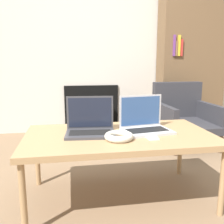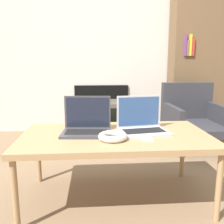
% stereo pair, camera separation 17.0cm
% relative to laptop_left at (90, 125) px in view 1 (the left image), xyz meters
% --- Properties ---
extents(wall_back, '(7.00, 0.08, 2.60)m').
position_rel_laptop_left_xyz_m(wall_back, '(0.19, 1.81, 0.77)').
color(wall_back, beige).
rests_on(wall_back, ground_plane).
extents(table, '(1.23, 0.68, 0.46)m').
position_rel_laptop_left_xyz_m(table, '(0.19, -0.05, -0.09)').
color(table, '#9E7A51').
rests_on(table, ground_plane).
extents(laptop_left, '(0.34, 0.25, 0.24)m').
position_rel_laptop_left_xyz_m(laptop_left, '(0.00, 0.00, 0.00)').
color(laptop_left, '#38383D').
rests_on(laptop_left, table).
extents(laptop_right, '(0.35, 0.28, 0.24)m').
position_rel_laptop_left_xyz_m(laptop_right, '(0.38, -0.00, 0.00)').
color(laptop_right, '#B2B2B7').
rests_on(laptop_right, table).
extents(headphones, '(0.18, 0.18, 0.04)m').
position_rel_laptop_left_xyz_m(headphones, '(0.16, -0.17, -0.03)').
color(headphones, beige).
rests_on(headphones, table).
extents(phone, '(0.07, 0.12, 0.01)m').
position_rel_laptop_left_xyz_m(phone, '(0.37, -0.17, -0.05)').
color(phone, silver).
rests_on(phone, table).
extents(tv, '(0.44, 0.48, 0.44)m').
position_rel_laptop_left_xyz_m(tv, '(0.16, 1.53, -0.30)').
color(tv, '#4C473D').
rests_on(tv, ground_plane).
extents(armchair, '(0.61, 0.68, 0.70)m').
position_rel_laptop_left_xyz_m(armchair, '(1.16, 1.04, -0.17)').
color(armchair, '#2D2D33').
rests_on(armchair, ground_plane).
extents(bookshelf, '(0.87, 0.32, 1.84)m').
position_rel_laptop_left_xyz_m(bookshelf, '(1.50, 1.62, 0.40)').
color(bookshelf, brown).
rests_on(bookshelf, ground_plane).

